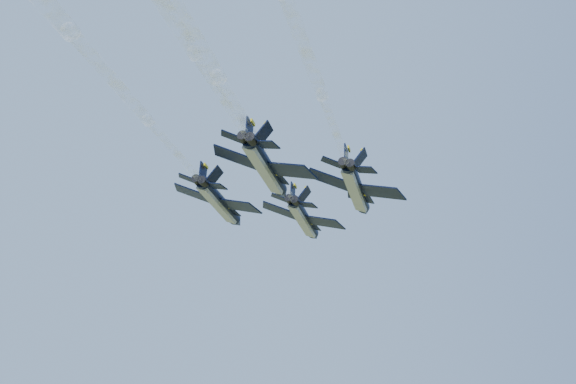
{
  "coord_description": "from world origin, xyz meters",
  "views": [
    {
      "loc": [
        0.73,
        -81.66,
        79.9
      ],
      "look_at": [
        2.88,
        4.71,
        108.97
      ],
      "focal_mm": 40.0,
      "sensor_mm": 36.0,
      "label": 1
    }
  ],
  "objects_px": {
    "jet_lead": "(304,219)",
    "jet_slot": "(267,168)",
    "jet_left": "(220,203)",
    "jet_right": "(357,189)"
  },
  "relations": [
    {
      "from": "jet_lead",
      "to": "jet_slot",
      "type": "xyz_separation_m",
      "value": [
        -5.76,
        -22.45,
        0.0
      ]
    },
    {
      "from": "jet_lead",
      "to": "jet_left",
      "type": "relative_size",
      "value": 1.0
    },
    {
      "from": "jet_right",
      "to": "jet_slot",
      "type": "bearing_deg",
      "value": -130.86
    },
    {
      "from": "jet_lead",
      "to": "jet_left",
      "type": "bearing_deg",
      "value": -130.76
    },
    {
      "from": "jet_lead",
      "to": "jet_right",
      "type": "bearing_deg",
      "value": -50.03
    },
    {
      "from": "jet_lead",
      "to": "jet_slot",
      "type": "bearing_deg",
      "value": -87.81
    },
    {
      "from": "jet_left",
      "to": "jet_right",
      "type": "bearing_deg",
      "value": -2.78
    },
    {
      "from": "jet_right",
      "to": "jet_left",
      "type": "bearing_deg",
      "value": 177.22
    },
    {
      "from": "jet_left",
      "to": "jet_right",
      "type": "xyz_separation_m",
      "value": [
        18.93,
        -6.65,
        0.0
      ]
    },
    {
      "from": "jet_slot",
      "to": "jet_lead",
      "type": "bearing_deg",
      "value": 92.19
    }
  ]
}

